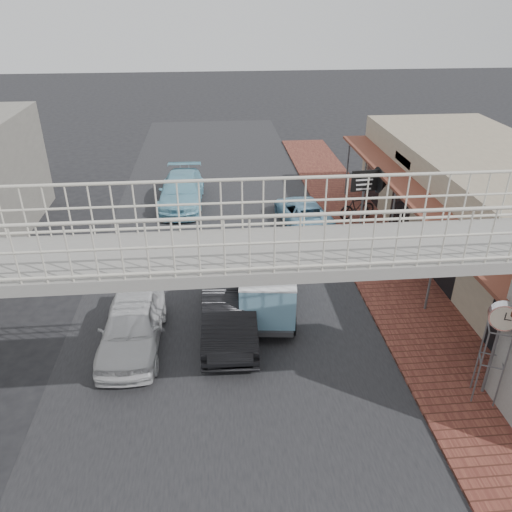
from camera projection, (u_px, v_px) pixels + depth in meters
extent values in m
plane|color=black|center=(224.00, 340.00, 15.66)|extent=(120.00, 120.00, 0.00)
cube|color=black|center=(224.00, 340.00, 15.66)|extent=(10.00, 60.00, 0.01)
cube|color=brown|center=(394.00, 280.00, 18.80)|extent=(3.00, 40.00, 0.10)
cube|color=gray|center=(506.00, 218.00, 19.13)|extent=(6.00, 18.00, 4.00)
cube|color=brown|center=(426.00, 199.00, 18.44)|extent=(1.80, 18.00, 0.12)
cube|color=silver|center=(404.00, 160.00, 21.36)|extent=(0.08, 2.60, 0.90)
cube|color=#B21914|center=(476.00, 222.00, 15.64)|extent=(0.08, 2.20, 0.80)
cube|color=gray|center=(224.00, 256.00, 9.74)|extent=(14.00, 2.00, 0.24)
cube|color=beige|center=(221.00, 206.00, 10.27)|extent=(14.00, 0.08, 1.10)
cube|color=beige|center=(224.00, 247.00, 8.60)|extent=(14.00, 0.08, 1.10)
imported|color=silver|center=(132.00, 325.00, 15.13)|extent=(1.84, 4.42, 1.50)
imported|color=black|center=(229.00, 309.00, 15.81)|extent=(1.79, 4.81, 1.57)
imported|color=#71A7C5|center=(303.00, 212.00, 23.28)|extent=(2.48, 4.46, 1.18)
imported|color=#7ABBD3|center=(182.00, 191.00, 25.28)|extent=(2.34, 5.31, 1.52)
cylinder|color=black|center=(246.00, 280.00, 18.23)|extent=(0.32, 0.73, 0.70)
cylinder|color=black|center=(289.00, 281.00, 18.20)|extent=(0.32, 0.73, 0.70)
cylinder|color=black|center=(243.00, 324.00, 15.84)|extent=(0.32, 0.73, 0.70)
cylinder|color=black|center=(292.00, 324.00, 15.81)|extent=(0.32, 0.73, 0.70)
cube|color=#6594AF|center=(268.00, 284.00, 16.36)|extent=(2.06, 3.39, 1.36)
cube|color=#6594AF|center=(268.00, 263.00, 18.11)|extent=(1.72, 1.08, 0.90)
cube|color=black|center=(268.00, 275.00, 16.19)|extent=(2.03, 2.80, 0.50)
cube|color=silver|center=(268.00, 266.00, 16.03)|extent=(2.08, 3.39, 0.06)
imported|color=black|center=(342.00, 234.00, 21.36)|extent=(1.59, 0.61, 0.82)
imported|color=black|center=(357.00, 207.00, 23.60)|extent=(1.92, 0.98, 1.11)
cylinder|color=#59595B|center=(479.00, 355.00, 13.12)|extent=(0.04, 0.04, 2.24)
cylinder|color=#59595B|center=(501.00, 360.00, 12.96)|extent=(0.04, 0.04, 2.24)
cylinder|color=#59595B|center=(480.00, 368.00, 12.67)|extent=(0.04, 0.04, 2.24)
cylinder|color=#59595B|center=(503.00, 373.00, 12.52)|extent=(0.04, 0.04, 2.24)
cylinder|color=silver|center=(504.00, 316.00, 12.11)|extent=(0.77, 0.53, 0.73)
cylinder|color=beige|center=(505.00, 319.00, 12.00)|extent=(0.59, 0.28, 0.64)
cylinder|color=beige|center=(504.00, 313.00, 12.23)|extent=(0.59, 0.28, 0.64)
cylinder|color=#59595B|center=(362.00, 204.00, 21.54)|extent=(0.10, 0.10, 2.94)
cube|color=black|center=(365.00, 181.00, 21.01)|extent=(1.22, 0.17, 0.91)
cone|color=black|center=(385.00, 180.00, 21.15)|extent=(0.70, 1.17, 1.12)
cube|color=white|center=(364.00, 182.00, 20.99)|extent=(0.81, 0.08, 0.61)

